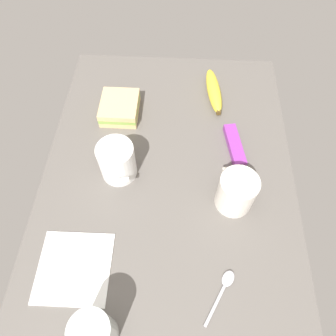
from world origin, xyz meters
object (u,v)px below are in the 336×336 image
Objects in this scene: snack_bar at (235,145)px; coffee_mug_black at (117,160)px; sandwich_main at (120,108)px; paper_napkin at (74,268)px; coffee_mug_milky at (236,192)px; spoon at (223,289)px; glass_of_milk at (95,333)px; banana at (214,91)px.

coffee_mug_black is at bearing -83.04° from snack_bar.
coffee_mug_black is 20.13cm from sandwich_main.
coffee_mug_black is 26.07cm from paper_napkin.
coffee_mug_milky reaches higher than spoon.
spoon is at bearing 42.83° from coffee_mug_black.
coffee_mug_milky is 40.99cm from sandwich_main.
sandwich_main is at bearing 174.89° from paper_napkin.
glass_of_milk is 15.21cm from paper_napkin.
coffee_mug_milky is 40.60cm from glass_of_milk.
spoon is at bearing -17.07° from snack_bar.
banana is 1.57× the size of spoon.
coffee_mug_milky is 1.08× the size of glass_of_milk.
banana reaches higher than paper_napkin.
sandwich_main is 0.75× the size of paper_napkin.
spoon is 36.81cm from snack_bar.
sandwich_main is 0.89× the size of snack_bar.
banana is 1.18× the size of paper_napkin.
spoon is (-9.73, 24.22, -4.39)cm from glass_of_milk.
snack_bar is 0.84× the size of paper_napkin.
coffee_mug_milky is 16.77cm from snack_bar.
glass_of_milk reaches higher than snack_bar.
sandwich_main is 56.97cm from glass_of_milk.
snack_bar is 49.63cm from paper_napkin.
glass_of_milk is 0.79× the size of snack_bar.
glass_of_milk is at bearing -41.98° from snack_bar.
sandwich_main reaches higher than spoon.
banana is (-65.38, 23.37, -2.88)cm from glass_of_milk.
coffee_mug_black reaches higher than banana.
paper_napkin is at bearing -57.12° from snack_bar.
sandwich_main is at bearing -130.84° from coffee_mug_milky.
coffee_mug_milky reaches higher than paper_napkin.
glass_of_milk reaches higher than coffee_mug_milky.
sandwich_main reaches higher than snack_bar.
glass_of_milk is at bearing 3.67° from sandwich_main.
coffee_mug_black is 0.87× the size of snack_bar.
paper_napkin is at bearing -14.74° from coffee_mug_black.
coffee_mug_black is at bearing 165.26° from paper_napkin.
snack_bar is (-36.54, 4.35, 0.62)cm from spoon.
spoon is (55.65, 0.85, -1.51)cm from banana.
glass_of_milk is at bearing 31.74° from paper_napkin.
snack_bar is at bearing 148.30° from glass_of_milk.
coffee_mug_milky is at bearing 6.34° from banana.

